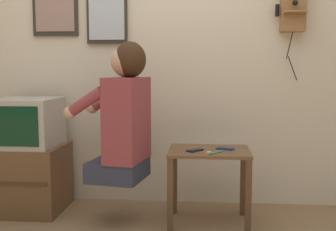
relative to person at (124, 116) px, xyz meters
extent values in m
cube|color=beige|center=(0.21, 0.56, 0.49)|extent=(6.80, 0.05, 2.55)
cube|color=brown|center=(0.60, 0.05, -0.25)|extent=(0.57, 0.45, 0.02)
cube|color=#523822|center=(0.34, -0.15, -0.52)|extent=(0.04, 0.04, 0.52)
cube|color=#523822|center=(0.86, -0.15, -0.52)|extent=(0.04, 0.04, 0.52)
cube|color=#523822|center=(0.34, 0.25, -0.52)|extent=(0.04, 0.04, 0.52)
cube|color=#523822|center=(0.86, 0.25, -0.52)|extent=(0.04, 0.04, 0.52)
cube|color=#2D3347|center=(-0.05, 0.01, -0.39)|extent=(0.42, 0.45, 0.14)
cube|color=brown|center=(0.02, 0.00, -0.03)|extent=(0.29, 0.45, 0.59)
sphere|color=tan|center=(0.02, 0.00, 0.38)|extent=(0.22, 0.22, 0.22)
ellipsoid|color=#382314|center=(0.05, -0.01, 0.39)|extent=(0.25, 0.26, 0.25)
cylinder|color=brown|center=(-0.23, -0.14, 0.11)|extent=(0.29, 0.12, 0.21)
cylinder|color=brown|center=(-0.17, 0.21, 0.11)|extent=(0.29, 0.12, 0.21)
sphere|color=tan|center=(-0.35, -0.12, 0.03)|extent=(0.09, 0.09, 0.09)
sphere|color=tan|center=(-0.29, 0.23, 0.03)|extent=(0.09, 0.09, 0.09)
cube|color=brown|center=(-0.81, 0.22, -0.52)|extent=(0.56, 0.52, 0.51)
cube|color=#432E1C|center=(-0.81, -0.05, -0.50)|extent=(0.51, 0.01, 0.02)
cube|color=#ADA89E|center=(-0.80, 0.21, -0.08)|extent=(0.46, 0.49, 0.37)
cube|color=black|center=(-0.80, -0.03, -0.08)|extent=(0.38, 0.01, 0.29)
cube|color=olive|center=(1.23, 0.48, 0.79)|extent=(0.19, 0.11, 0.36)
cube|color=olive|center=(1.23, 0.39, 0.75)|extent=(0.17, 0.07, 0.03)
cone|color=black|center=(1.23, 0.37, 0.82)|extent=(0.04, 0.05, 0.04)
cylinder|color=black|center=(1.12, 0.48, 0.77)|extent=(0.03, 0.03, 0.09)
cylinder|color=black|center=(1.21, 0.46, 0.51)|extent=(0.04, 0.04, 0.22)
cylinder|color=black|center=(1.24, 0.47, 0.33)|extent=(0.07, 0.06, 0.19)
cube|color=#2D2823|center=(-0.66, 0.52, 0.86)|extent=(0.38, 0.02, 0.52)
cube|color=gray|center=(-0.66, 0.51, 0.86)|extent=(0.32, 0.01, 0.45)
cube|color=#2D2823|center=(-0.23, 0.52, 0.84)|extent=(0.33, 0.03, 0.61)
cube|color=#B2BCC6|center=(-0.23, 0.50, 0.84)|extent=(0.29, 0.01, 0.55)
cube|color=black|center=(0.50, -0.01, -0.24)|extent=(0.12, 0.13, 0.01)
cube|color=black|center=(0.50, -0.01, -0.23)|extent=(0.10, 0.11, 0.00)
cube|color=navy|center=(0.71, 0.07, -0.24)|extent=(0.14, 0.10, 0.01)
cube|color=black|center=(0.71, 0.07, -0.23)|extent=(0.11, 0.08, 0.00)
cylinder|color=#4CBF66|center=(0.64, -0.08, -0.24)|extent=(0.12, 0.13, 0.01)
cube|color=white|center=(0.60, -0.13, -0.23)|extent=(0.03, 0.03, 0.01)
camera|label=1|loc=(0.57, -2.90, 0.32)|focal=45.00mm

